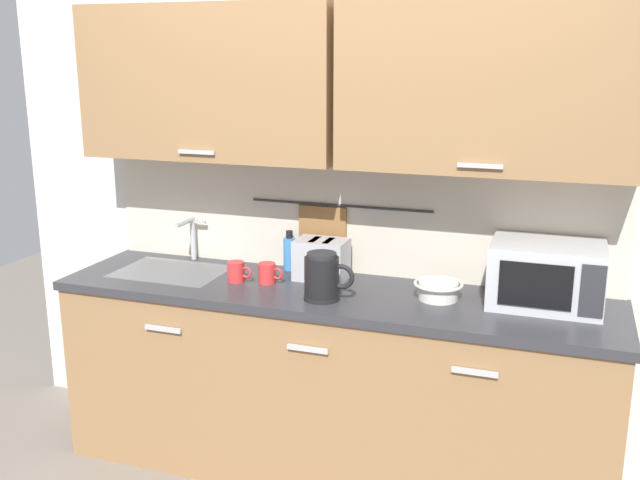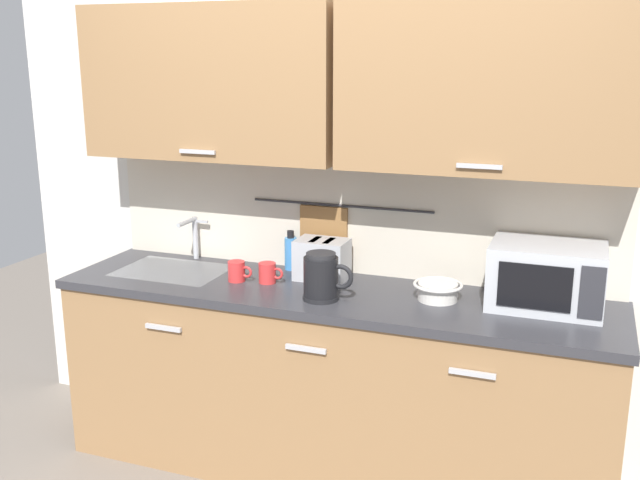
# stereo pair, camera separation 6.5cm
# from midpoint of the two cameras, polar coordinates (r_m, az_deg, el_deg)

# --- Properties ---
(counter_unit) EXTENTS (2.53, 0.64, 0.90)m
(counter_unit) POSITION_cam_midpoint_polar(r_m,az_deg,el_deg) (3.43, 0.14, -11.00)
(counter_unit) COLOR #997047
(counter_unit) RESTS_ON ground
(back_wall_assembly) EXTENTS (3.70, 0.41, 2.50)m
(back_wall_assembly) POSITION_cam_midpoint_polar(r_m,az_deg,el_deg) (3.34, 1.64, 7.44)
(back_wall_assembly) COLOR silver
(back_wall_assembly) RESTS_ON ground
(sink_faucet) EXTENTS (0.09, 0.17, 0.22)m
(sink_faucet) POSITION_cam_midpoint_polar(r_m,az_deg,el_deg) (3.75, -10.62, 0.54)
(sink_faucet) COLOR #B2B5BA
(sink_faucet) RESTS_ON counter_unit
(microwave) EXTENTS (0.46, 0.35, 0.27)m
(microwave) POSITION_cam_midpoint_polar(r_m,az_deg,el_deg) (3.17, 16.84, -2.61)
(microwave) COLOR silver
(microwave) RESTS_ON counter_unit
(electric_kettle) EXTENTS (0.23, 0.16, 0.21)m
(electric_kettle) POSITION_cam_midpoint_polar(r_m,az_deg,el_deg) (3.11, -0.41, -2.93)
(electric_kettle) COLOR black
(electric_kettle) RESTS_ON counter_unit
(dish_soap_bottle) EXTENTS (0.06, 0.06, 0.20)m
(dish_soap_bottle) POSITION_cam_midpoint_polar(r_m,az_deg,el_deg) (3.55, -2.94, -1.00)
(dish_soap_bottle) COLOR #3F8CD8
(dish_soap_bottle) RESTS_ON counter_unit
(mug_near_sink) EXTENTS (0.12, 0.08, 0.09)m
(mug_near_sink) POSITION_cam_midpoint_polar(r_m,az_deg,el_deg) (3.39, -7.14, -2.50)
(mug_near_sink) COLOR red
(mug_near_sink) RESTS_ON counter_unit
(mixing_bowl) EXTENTS (0.21, 0.21, 0.08)m
(mixing_bowl) POSITION_cam_midpoint_polar(r_m,az_deg,el_deg) (3.17, 8.71, -3.86)
(mixing_bowl) COLOR silver
(mixing_bowl) RESTS_ON counter_unit
(toaster) EXTENTS (0.26, 0.17, 0.19)m
(toaster) POSITION_cam_midpoint_polar(r_m,az_deg,el_deg) (3.39, -0.43, -1.53)
(toaster) COLOR #B7BABF
(toaster) RESTS_ON counter_unit
(mug_by_kettle) EXTENTS (0.12, 0.08, 0.09)m
(mug_by_kettle) POSITION_cam_midpoint_polar(r_m,az_deg,el_deg) (3.36, -4.71, -2.62)
(mug_by_kettle) COLOR red
(mug_by_kettle) RESTS_ON counter_unit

